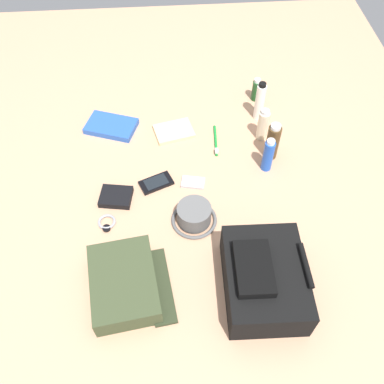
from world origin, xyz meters
name	(u,v)px	position (x,y,z in m)	size (l,w,h in m)	color
ground_plane	(192,201)	(0.00, 0.00, -0.01)	(2.64, 2.02, 0.02)	tan
backpack	(264,279)	(0.36, 0.18, 0.07)	(0.31, 0.24, 0.15)	black
toiletry_pouch	(126,284)	(0.33, -0.22, 0.04)	(0.28, 0.27, 0.08)	#384228
bucket_hat	(194,215)	(0.09, 0.00, 0.03)	(0.16, 0.16, 0.07)	#5C5C5C
shampoo_bottle	(256,90)	(-0.52, 0.31, 0.05)	(0.04, 0.04, 0.11)	#19471E
toothpaste_tube	(260,101)	(-0.40, 0.30, 0.08)	(0.04, 0.04, 0.17)	white
lotion_bottle	(263,125)	(-0.29, 0.30, 0.07)	(0.04, 0.04, 0.14)	beige
cologne_bottle	(273,142)	(-0.18, 0.32, 0.08)	(0.05, 0.05, 0.16)	#473319
deodorant_spray	(268,155)	(-0.12, 0.29, 0.07)	(0.04, 0.04, 0.15)	blue
paperback_novel	(111,126)	(-0.38, -0.30, 0.01)	(0.18, 0.22, 0.02)	blue
cell_phone	(156,183)	(-0.08, -0.13, 0.01)	(0.10, 0.13, 0.01)	black
media_player	(193,182)	(-0.07, 0.01, 0.01)	(0.07, 0.09, 0.01)	#B7B7BC
wristwatch	(107,223)	(0.08, -0.30, 0.01)	(0.07, 0.06, 0.01)	#99999E
toothbrush	(216,142)	(-0.27, 0.11, 0.01)	(0.16, 0.02, 0.02)	#198C33
wallet	(116,197)	(-0.02, -0.27, 0.01)	(0.09, 0.11, 0.02)	black
notepad	(174,131)	(-0.34, -0.05, 0.01)	(0.11, 0.15, 0.02)	beige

